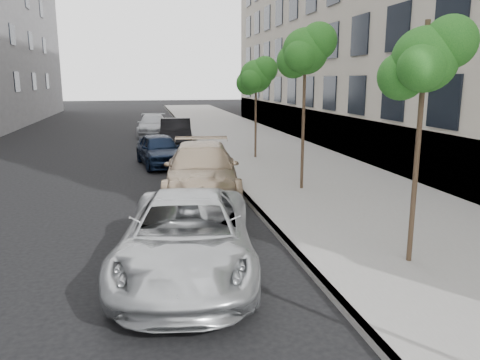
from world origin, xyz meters
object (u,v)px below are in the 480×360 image
object	(u,v)px
tree_near	(426,60)
tree_far	(257,76)
minivan	(187,236)
sedan_black	(176,133)
tree_mid	(306,51)
suv	(202,170)
sedan_blue	(160,150)
sedan_rear	(153,125)

from	to	relation	value
tree_near	tree_far	size ratio (longest dim) A/B	1.03
tree_near	minivan	bearing A→B (deg)	171.76
sedan_black	tree_mid	bearing A→B (deg)	-70.48
sedan_black	tree_near	bearing A→B (deg)	-75.98
tree_near	suv	xyz separation A→B (m)	(-3.33, 6.77, -3.21)
suv	sedan_black	distance (m)	11.44
minivan	sedan_blue	distance (m)	11.81
sedan_blue	sedan_rear	bearing A→B (deg)	81.31
minivan	sedan_blue	xyz separation A→B (m)	(-0.06, 11.81, -0.05)
sedan_black	sedan_rear	xyz separation A→B (m)	(-1.11, 5.35, -0.07)
tree_near	sedan_black	size ratio (longest dim) A/B	1.00
tree_near	sedan_blue	distance (m)	13.63
tree_far	minivan	xyz separation A→B (m)	(-4.39, -12.36, -3.08)
tree_mid	suv	xyz separation A→B (m)	(-3.33, 0.27, -3.72)
tree_near	sedan_rear	size ratio (longest dim) A/B	0.97
tree_near	tree_far	xyz separation A→B (m)	(0.00, 13.00, -0.21)
sedan_black	minivan	bearing A→B (deg)	-89.79
tree_mid	minivan	world-z (taller)	tree_mid
suv	sedan_blue	xyz separation A→B (m)	(-1.12, 5.67, -0.13)
tree_near	sedan_black	world-z (taller)	tree_near
tree_far	sedan_blue	world-z (taller)	tree_far
sedan_black	sedan_blue	bearing A→B (deg)	-97.34
tree_near	sedan_black	distance (m)	18.80
sedan_rear	tree_far	bearing A→B (deg)	-64.40
sedan_rear	sedan_blue	bearing A→B (deg)	-87.24
tree_near	tree_far	bearing A→B (deg)	90.00
suv	sedan_rear	distance (m)	16.83
tree_far	sedan_black	bearing A→B (deg)	122.55
tree_far	sedan_blue	distance (m)	5.47
tree_mid	sedan_blue	world-z (taller)	tree_mid
sedan_blue	sedan_black	xyz separation A→B (m)	(1.12, 5.77, 0.08)
minivan	sedan_blue	bearing A→B (deg)	98.94
tree_far	sedan_black	size ratio (longest dim) A/B	0.97
tree_near	tree_far	distance (m)	13.00
tree_mid	sedan_rear	distance (m)	18.05
tree_far	sedan_blue	xyz separation A→B (m)	(-4.45, -0.56, -3.13)
suv	sedan_rear	xyz separation A→B (m)	(-1.11, 16.80, -0.13)
sedan_rear	tree_near	bearing A→B (deg)	-76.52
tree_far	sedan_rear	xyz separation A→B (m)	(-4.44, 10.57, -3.12)
minivan	suv	bearing A→B (deg)	88.82
tree_mid	sedan_black	xyz separation A→B (m)	(-3.33, 11.71, -3.78)
tree_mid	minivan	xyz separation A→B (m)	(-4.39, -5.86, -3.80)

